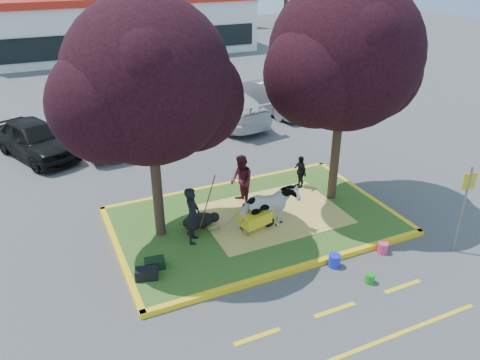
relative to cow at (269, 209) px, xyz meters
name	(u,v)px	position (x,y,z in m)	size (l,w,h in m)	color
ground	(255,223)	(-0.08, 0.71, -0.85)	(90.00, 90.00, 0.00)	#424244
median_island	(255,221)	(-0.08, 0.71, -0.78)	(8.00, 5.00, 0.15)	#2F551A
curb_near	(299,268)	(-0.08, -1.87, -0.78)	(8.30, 0.16, 0.15)	yellow
curb_far	(222,186)	(-0.08, 3.29, -0.78)	(8.30, 0.16, 0.15)	yellow
curb_left	(119,253)	(-4.16, 0.71, -0.78)	(0.16, 5.30, 0.15)	yellow
curb_right	(364,194)	(4.00, 0.71, -0.78)	(0.16, 5.30, 0.15)	yellow
straw_bedding	(272,214)	(0.52, 0.71, -0.70)	(4.20, 3.00, 0.01)	#EED562
tree_purple_left	(149,89)	(-2.86, 1.09, 3.51)	(5.06, 4.20, 6.51)	black
tree_purple_right	(345,62)	(2.84, 0.89, 3.71)	(5.30, 4.40, 6.82)	black
fire_lane_stripe_a	(257,337)	(-2.08, -3.49, -0.85)	(1.10, 0.12, 0.01)	yellow
fire_lane_stripe_b	(335,310)	(-0.08, -3.49, -0.85)	(1.10, 0.12, 0.01)	yellow
fire_lane_stripe_c	(403,286)	(1.92, -3.49, -0.85)	(1.10, 0.12, 0.01)	yellow
fire_lane_long	(368,346)	(-0.08, -4.69, -0.85)	(6.00, 0.10, 0.01)	yellow
retail_building	(121,23)	(1.92, 28.69, 1.40)	(20.40, 8.40, 4.40)	silver
cow	(269,209)	(0.00, 0.00, 0.00)	(0.76, 1.66, 1.40)	silver
calf	(199,221)	(-1.78, 0.97, -0.49)	(0.98, 0.55, 0.42)	black
handler	(192,215)	(-2.16, 0.34, 0.12)	(0.60, 0.39, 1.65)	black
visitor_a	(241,181)	(-0.07, 1.71, 0.12)	(0.80, 0.62, 1.65)	#4C1520
visitor_b	(300,172)	(2.24, 1.98, -0.13)	(0.67, 0.28, 1.14)	black
wheelbarrow	(255,218)	(-0.37, 0.11, -0.29)	(1.57, 0.71, 0.59)	black
gear_bag_dark	(147,274)	(-3.77, -0.74, -0.56)	(0.55, 0.30, 0.28)	black
gear_bag_green	(155,264)	(-3.48, -0.42, -0.57)	(0.50, 0.31, 0.27)	black
sign_post	(465,201)	(4.22, -2.88, 0.73)	(0.35, 0.12, 2.56)	slate
bucket_green	(370,278)	(1.27, -3.02, -0.72)	(0.24, 0.24, 0.26)	#16921E
bucket_pink	(383,248)	(2.41, -2.13, -0.70)	(0.28, 0.28, 0.30)	#DF316A
bucket_blue	(334,261)	(0.86, -2.09, -0.68)	(0.32, 0.32, 0.34)	#1B2ADA
car_black	(35,139)	(-5.74, 8.88, -0.10)	(1.78, 4.43, 1.51)	black
car_silver	(100,129)	(-3.22, 8.96, -0.09)	(1.60, 4.60, 1.51)	gray
car_red	(164,119)	(-0.33, 9.47, -0.22)	(2.09, 4.53, 1.26)	#A3140D
car_white	(225,107)	(2.65, 9.49, -0.07)	(2.18, 5.37, 1.56)	silver
car_grey	(274,97)	(5.55, 10.02, -0.09)	(1.62, 4.64, 1.53)	slate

